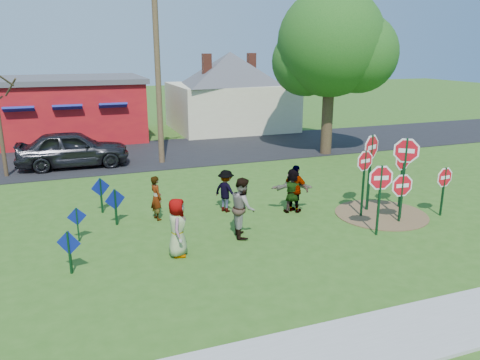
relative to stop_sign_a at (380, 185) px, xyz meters
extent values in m
plane|color=#2F5819|center=(-3.20, 2.50, -1.65)|extent=(120.00, 120.00, 0.00)
cube|color=#9E9E99|center=(-3.20, -4.70, -1.61)|extent=(22.00, 1.80, 0.08)
cube|color=black|center=(-3.20, 14.00, -1.63)|extent=(120.00, 7.50, 0.04)
cylinder|color=brown|center=(1.30, 1.50, -1.64)|extent=(3.20, 3.20, 0.03)
cube|color=maroon|center=(-8.70, 20.50, 0.15)|extent=(9.00, 7.00, 3.60)
cube|color=#4C4C51|center=(-8.70, 20.50, 2.10)|extent=(9.40, 7.40, 0.30)
cube|color=navy|center=(-11.20, 16.90, 0.75)|extent=(1.60, 0.78, 0.45)
cube|color=navy|center=(-8.70, 16.90, 0.75)|extent=(1.60, 0.78, 0.45)
cube|color=navy|center=(-6.20, 16.90, 0.75)|extent=(1.60, 0.78, 0.45)
cube|color=beige|center=(2.30, 20.50, -0.05)|extent=(8.00, 7.00, 3.20)
pyramid|color=#4C4C51|center=(2.30, 20.50, 3.75)|extent=(9.40, 9.40, 2.20)
cube|color=brown|center=(0.30, 19.50, 2.95)|extent=(0.55, 0.55, 1.40)
cube|color=brown|center=(4.30, 21.50, 2.95)|extent=(0.55, 0.55, 1.40)
cube|color=#0E361B|center=(0.00, 0.00, -0.53)|extent=(0.07, 0.08, 2.24)
cylinder|color=white|center=(0.00, 0.00, 0.21)|extent=(1.02, 0.25, 1.05)
cylinder|color=red|center=(0.00, 0.00, 0.21)|extent=(0.88, 0.22, 0.90)
cube|color=white|center=(0.00, 0.00, 0.21)|extent=(0.45, 0.11, 0.13)
cube|color=#0E361B|center=(0.53, 1.60, -0.48)|extent=(0.06, 0.07, 2.34)
cylinder|color=white|center=(0.53, 1.60, 0.34)|extent=(0.95, 0.21, 0.96)
cylinder|color=red|center=(0.53, 1.60, 0.34)|extent=(0.82, 0.19, 0.83)
cube|color=white|center=(0.53, 1.60, 0.34)|extent=(0.42, 0.09, 0.12)
cylinder|color=gold|center=(0.53, 1.60, 0.34)|extent=(0.95, 0.21, 0.96)
cube|color=#0E361B|center=(1.64, 0.92, -0.25)|extent=(0.09, 0.10, 2.81)
cylinder|color=white|center=(1.64, 0.92, 0.75)|extent=(0.92, 0.70, 1.14)
cylinder|color=red|center=(1.64, 0.92, 0.75)|extent=(0.80, 0.61, 0.98)
cube|color=white|center=(1.64, 0.92, 0.75)|extent=(0.40, 0.31, 0.14)
cube|color=#0E361B|center=(2.38, 1.91, -0.53)|extent=(0.07, 0.09, 2.24)
cylinder|color=white|center=(2.38, 1.91, 0.18)|extent=(1.10, 0.25, 1.12)
cylinder|color=red|center=(2.38, 1.91, 0.18)|extent=(0.95, 0.22, 0.96)
cube|color=white|center=(2.38, 1.91, 0.18)|extent=(0.48, 0.11, 0.14)
cylinder|color=gold|center=(2.38, 1.91, 0.18)|extent=(1.10, 0.24, 1.12)
cube|color=#0E361B|center=(1.40, 0.68, -0.82)|extent=(0.06, 0.07, 1.67)
cylinder|color=white|center=(1.40, 0.68, -0.37)|extent=(1.05, 0.10, 1.05)
cylinder|color=red|center=(1.40, 0.68, -0.37)|extent=(0.90, 0.09, 0.91)
cube|color=white|center=(1.40, 0.68, -0.37)|extent=(0.46, 0.04, 0.13)
cube|color=#0E361B|center=(3.19, 0.71, -0.79)|extent=(0.06, 0.07, 1.73)
cylinder|color=white|center=(3.19, 0.71, -0.26)|extent=(0.94, 0.11, 0.94)
cylinder|color=red|center=(3.19, 0.71, -0.26)|extent=(0.81, 0.10, 0.81)
cube|color=white|center=(3.19, 0.71, -0.26)|extent=(0.41, 0.05, 0.12)
cylinder|color=gold|center=(3.19, 0.71, -0.26)|extent=(0.94, 0.11, 0.94)
cube|color=#0E361B|center=(1.08, 2.06, -0.27)|extent=(0.09, 0.10, 2.76)
cylinder|color=white|center=(1.08, 2.06, 0.68)|extent=(1.09, 0.51, 1.19)
cylinder|color=red|center=(1.08, 2.06, 0.68)|extent=(0.95, 0.44, 1.03)
cube|color=white|center=(1.08, 2.06, 0.68)|extent=(0.48, 0.22, 0.15)
cube|color=#0E361B|center=(-9.04, 0.57, -1.07)|extent=(0.08, 0.08, 1.17)
cube|color=navy|center=(-9.04, 0.57, -0.79)|extent=(0.59, 0.34, 0.67)
cube|color=#0E361B|center=(-8.78, 2.72, -1.12)|extent=(0.05, 0.06, 1.07)
cube|color=navy|center=(-8.78, 2.72, -0.85)|extent=(0.57, 0.04, 0.57)
cube|color=#0E361B|center=(-7.55, 3.73, -1.04)|extent=(0.08, 0.09, 1.23)
cube|color=navy|center=(-7.55, 3.73, -0.77)|extent=(0.68, 0.31, 0.73)
cube|color=#0E361B|center=(-7.90, 5.12, -1.02)|extent=(0.07, 0.08, 1.27)
cube|color=navy|center=(-7.90, 5.12, -0.70)|extent=(0.65, 0.25, 0.69)
imported|color=#3B4B83|center=(-6.18, 0.69, -0.81)|extent=(0.74, 0.94, 1.69)
imported|color=#2A7E73|center=(-6.19, 3.79, -0.89)|extent=(0.49, 0.63, 1.53)
imported|color=#98593A|center=(-3.96, 1.41, -0.71)|extent=(0.88, 1.04, 1.88)
imported|color=#2D2E32|center=(-3.72, 3.73, -0.89)|extent=(1.00, 1.14, 1.53)
imported|color=#532B58|center=(-1.42, 2.83, -0.79)|extent=(0.88, 1.07, 1.71)
imported|color=#1D4824|center=(-1.52, 2.85, -0.85)|extent=(1.56, 0.85, 1.60)
imported|color=#2A2A2E|center=(-8.65, 12.42, -0.72)|extent=(5.30, 2.28, 1.78)
cylinder|color=#4C3823|center=(-4.44, 11.82, 2.89)|extent=(0.28, 0.28, 9.08)
cylinder|color=#382819|center=(4.47, 10.75, 0.72)|extent=(0.60, 0.60, 4.74)
sphere|color=#144512|center=(4.47, 10.75, 4.27)|extent=(5.60, 5.60, 5.60)
sphere|color=#144512|center=(5.76, 10.11, 3.73)|extent=(4.09, 4.09, 4.09)
sphere|color=#144512|center=(3.50, 11.61, 3.30)|extent=(3.66, 3.66, 3.66)
camera|label=1|loc=(-8.76, -11.32, 4.02)|focal=35.00mm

